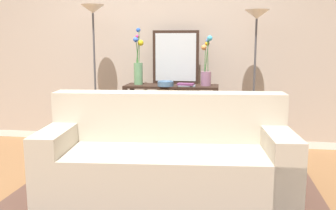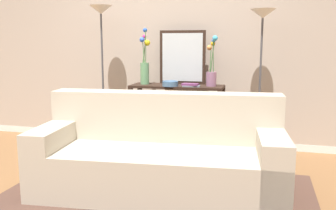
{
  "view_description": "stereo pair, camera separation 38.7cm",
  "coord_description": "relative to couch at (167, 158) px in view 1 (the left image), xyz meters",
  "views": [
    {
      "loc": [
        0.99,
        -2.97,
        1.34
      ],
      "look_at": [
        0.41,
        0.81,
        0.7
      ],
      "focal_mm": 39.67,
      "sensor_mm": 36.0,
      "label": 1
    },
    {
      "loc": [
        1.37,
        -2.89,
        1.34
      ],
      "look_at": [
        0.41,
        0.81,
        0.7
      ],
      "focal_mm": 39.67,
      "sensor_mm": 36.0,
      "label": 2
    }
  ],
  "objects": [
    {
      "name": "ground_plane",
      "position": [
        -0.49,
        -0.21,
        -0.32
      ],
      "size": [
        16.0,
        16.0,
        0.02
      ],
      "primitive_type": "cube",
      "color": "brown"
    },
    {
      "name": "back_wall",
      "position": [
        -0.49,
        1.7,
        1.09
      ],
      "size": [
        12.0,
        0.15,
        2.82
      ],
      "color": "white",
      "rests_on": "ground"
    },
    {
      "name": "area_rug",
      "position": [
        0.01,
        -0.16,
        -0.31
      ],
      "size": [
        2.72,
        1.77,
        0.01
      ],
      "color": "#51382D",
      "rests_on": "ground"
    },
    {
      "name": "couch",
      "position": [
        0.0,
        0.0,
        0.0
      ],
      "size": [
        2.24,
        1.07,
        0.88
      ],
      "color": "#BCB29E",
      "rests_on": "ground"
    },
    {
      "name": "console_table",
      "position": [
        -0.14,
        1.27,
        0.25
      ],
      "size": [
        1.13,
        0.4,
        0.83
      ],
      "color": "black",
      "rests_on": "ground"
    },
    {
      "name": "floor_lamp_left",
      "position": [
        -1.09,
        1.21,
        1.09
      ],
      "size": [
        0.28,
        0.28,
        1.79
      ],
      "color": "#4C4C51",
      "rests_on": "ground"
    },
    {
      "name": "floor_lamp_right",
      "position": [
        0.84,
        1.21,
        1.03
      ],
      "size": [
        0.28,
        0.28,
        1.71
      ],
      "color": "#4C4C51",
      "rests_on": "ground"
    },
    {
      "name": "wall_mirror",
      "position": [
        -0.11,
        1.43,
        0.85
      ],
      "size": [
        0.58,
        0.02,
        0.66
      ],
      "color": "black",
      "rests_on": "console_table"
    },
    {
      "name": "vase_tall_flowers",
      "position": [
        -0.56,
        1.28,
        0.74
      ],
      "size": [
        0.12,
        0.12,
        0.69
      ],
      "color": "#669E6B",
      "rests_on": "console_table"
    },
    {
      "name": "vase_short_flowers",
      "position": [
        0.27,
        1.27,
        0.7
      ],
      "size": [
        0.13,
        0.13,
        0.59
      ],
      "color": "gray",
      "rests_on": "console_table"
    },
    {
      "name": "fruit_bowl",
      "position": [
        -0.19,
        1.14,
        0.55
      ],
      "size": [
        0.19,
        0.19,
        0.06
      ],
      "color": "#4C7093",
      "rests_on": "console_table"
    },
    {
      "name": "book_stack",
      "position": [
        0.05,
        1.15,
        0.53
      ],
      "size": [
        0.22,
        0.14,
        0.04
      ],
      "color": "slate",
      "rests_on": "console_table"
    },
    {
      "name": "book_row_under_console",
      "position": [
        -0.42,
        1.27,
        -0.26
      ],
      "size": [
        0.38,
        0.17,
        0.13
      ],
      "color": "#2D2D33",
      "rests_on": "ground"
    }
  ]
}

